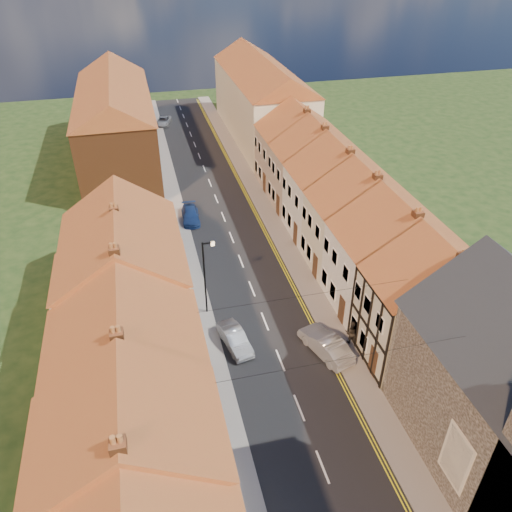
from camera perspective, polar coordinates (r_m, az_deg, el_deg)
The scene contains 22 objects.
road at distance 45.91m, azimuth -2.81°, elevation 2.13°, with size 7.00×90.00×0.02m, color black.
pavement_left at distance 45.39m, azimuth -8.26°, elevation 1.47°, with size 1.80×90.00×0.12m, color gray.
pavement_right at distance 46.77m, azimuth 2.48°, elevation 2.86°, with size 1.80×90.00×0.12m, color gray.
cottage_r_tudor at distance 33.18m, azimuth 19.26°, elevation -4.57°, with size 8.30×5.20×9.00m.
cottage_r_white_near at distance 36.87m, azimuth 15.16°, elevation 0.42°, with size 8.30×6.00×9.00m.
cottage_r_cream_mid at distance 40.94m, azimuth 11.80°, elevation 4.45°, with size 8.30×5.20×9.00m.
cottage_r_pink at distance 45.29m, azimuth 9.03°, elevation 7.71°, with size 8.30×6.00×9.00m.
cottage_r_white_far at distance 49.84m, azimuth 6.73°, elevation 10.38°, with size 8.30×5.20×9.00m.
cottage_r_cream_far at distance 54.54m, azimuth 4.79°, elevation 12.57°, with size 8.30×6.00×9.00m.
cottage_l_cream at distance 24.06m, azimuth -13.95°, elevation -21.74°, with size 8.30×6.30×9.10m.
cottage_l_white at distance 28.38m, azimuth -14.42°, elevation -11.38°, with size 8.30×6.90×8.80m.
cottage_l_brick_mid at distance 32.96m, azimuth -14.80°, elevation -3.81°, with size 8.30×5.70×9.10m.
cottage_l_pink at distance 37.86m, azimuth -14.99°, elevation 1.20°, with size 8.30×6.30×8.80m.
block_right_far at distance 68.21m, azimuth 0.67°, elevation 17.74°, with size 8.30×24.20×10.50m.
block_left_far at distance 61.43m, azimuth -15.71°, elevation 14.72°, with size 8.30×24.20×10.50m.
lamppost at distance 35.22m, azimuth -5.77°, elevation -2.01°, with size 0.88×0.15×6.00m.
car_mid at distance 34.21m, azimuth -2.45°, elevation -9.44°, with size 1.30×3.72×1.23m, color #9A9CA1.
car_far at distance 48.73m, azimuth -7.49°, elevation 4.65°, with size 1.62×3.99×1.16m, color navy.
car_distant at distance 75.22m, azimuth -10.52°, elevation 14.94°, with size 1.80×3.90×1.08m, color #9D9FA4.
pedestrian_left at distance 29.07m, azimuth -4.58°, elevation -18.62°, with size 0.66×0.43×1.80m, color #212327.
pedestrian_right at distance 34.70m, azimuth 10.83°, elevation -8.53°, with size 0.86×0.67×1.78m, color black.
car_mid_b at distance 33.95m, azimuth 7.97°, elevation -9.97°, with size 1.53×4.40×1.45m, color #B7BAC0.
Camera 1 is at (-7.23, -8.49, 23.95)m, focal length 35.00 mm.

